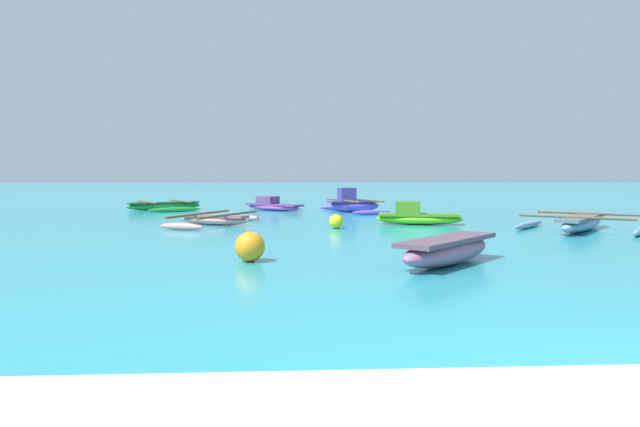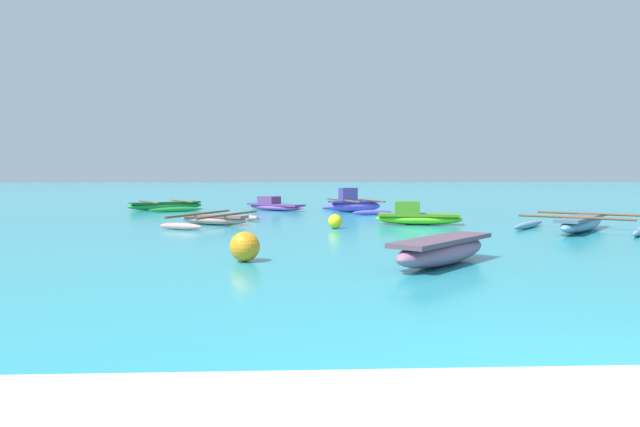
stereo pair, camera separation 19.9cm
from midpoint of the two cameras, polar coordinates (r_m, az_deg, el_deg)
The scene contains 9 objects.
moored_boat_0 at distance 18.23m, azimuth 9.95°, elevation -0.29°, with size 2.84×1.40×0.73m.
moored_boat_1 at distance 17.53m, azimuth 25.03°, elevation -0.89°, with size 4.10×4.03×0.47m.
moored_boat_2 at distance 25.26m, azimuth -4.35°, elevation 0.80°, with size 2.83×2.62×0.62m.
moored_boat_3 at distance 10.15m, azimuth 12.69°, elevation -3.56°, with size 2.44×2.62×0.47m.
moored_boat_4 at distance 26.30m, azimuth -14.97°, elevation 0.75°, with size 3.53×3.78×0.43m.
moored_boat_5 at distance 18.18m, azimuth -10.22°, elevation -0.57°, with size 2.84×4.03×0.37m.
moored_boat_6 at distance 24.02m, azimuth 3.60°, elevation 0.93°, with size 2.71×4.14×1.03m.
mooring_buoy_1 at distance 16.66m, azimuth 1.86°, elevation -0.79°, with size 0.42×0.42×0.42m.
mooring_buoy_2 at distance 10.35m, azimuth -6.98°, elevation -3.30°, with size 0.54×0.54×0.54m.
Camera 2 is at (-2.45, -3.11, 1.55)m, focal length 32.00 mm.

